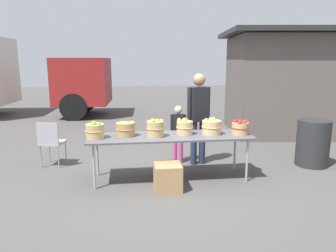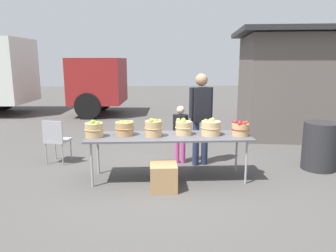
% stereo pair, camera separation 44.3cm
% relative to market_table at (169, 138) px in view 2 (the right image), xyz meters
% --- Properties ---
extents(ground_plane, '(40.00, 40.00, 0.00)m').
position_rel_market_table_xyz_m(ground_plane, '(0.00, 0.00, -0.71)').
color(ground_plane, '#474442').
extents(market_table, '(2.70, 0.76, 0.75)m').
position_rel_market_table_xyz_m(market_table, '(0.00, 0.00, 0.00)').
color(market_table, '#4C4C51').
rests_on(market_table, ground).
extents(apple_basket_green_0, '(0.31, 0.31, 0.29)m').
position_rel_market_table_xyz_m(apple_basket_green_0, '(-1.22, -0.04, 0.16)').
color(apple_basket_green_0, tan).
rests_on(apple_basket_green_0, market_table).
extents(apple_basket_green_1, '(0.32, 0.32, 0.27)m').
position_rel_market_table_xyz_m(apple_basket_green_1, '(-0.73, 0.06, 0.16)').
color(apple_basket_green_1, '#A87F51').
rests_on(apple_basket_green_1, market_table).
extents(apple_basket_green_2, '(0.30, 0.30, 0.31)m').
position_rel_market_table_xyz_m(apple_basket_green_2, '(-0.25, -0.05, 0.18)').
color(apple_basket_green_2, tan).
rests_on(apple_basket_green_2, market_table).
extents(apple_basket_green_3, '(0.29, 0.29, 0.28)m').
position_rel_market_table_xyz_m(apple_basket_green_3, '(0.25, 0.06, 0.16)').
color(apple_basket_green_3, tan).
rests_on(apple_basket_green_3, market_table).
extents(apple_basket_green_4, '(0.34, 0.34, 0.29)m').
position_rel_market_table_xyz_m(apple_basket_green_4, '(0.70, 0.02, 0.16)').
color(apple_basket_green_4, tan).
rests_on(apple_basket_green_4, market_table).
extents(apple_basket_red_0, '(0.30, 0.30, 0.25)m').
position_rel_market_table_xyz_m(apple_basket_red_0, '(1.18, -0.05, 0.15)').
color(apple_basket_red_0, tan).
rests_on(apple_basket_red_0, market_table).
extents(vendor_adult, '(0.45, 0.29, 1.74)m').
position_rel_market_table_xyz_m(vendor_adult, '(0.64, 0.71, 0.31)').
color(vendor_adult, '#262D4C').
rests_on(vendor_adult, ground).
extents(child_customer, '(0.29, 0.19, 1.13)m').
position_rel_market_table_xyz_m(child_customer, '(0.27, 0.83, -0.05)').
color(child_customer, '#CC3F8C').
rests_on(child_customer, ground).
extents(box_truck, '(7.83, 2.66, 2.75)m').
position_rel_market_table_xyz_m(box_truck, '(-5.82, 6.93, 0.77)').
color(box_truck, silver).
rests_on(box_truck, ground).
extents(food_kiosk, '(3.87, 3.36, 2.74)m').
position_rel_market_table_xyz_m(food_kiosk, '(3.69, 3.18, 0.67)').
color(food_kiosk, '#59514C').
rests_on(food_kiosk, ground).
extents(folding_chair, '(0.48, 0.48, 0.86)m').
position_rel_market_table_xyz_m(folding_chair, '(-2.13, 0.93, -0.21)').
color(folding_chair, '#99999E').
rests_on(folding_chair, ground).
extents(trash_barrel, '(0.60, 0.60, 0.88)m').
position_rel_market_table_xyz_m(trash_barrel, '(2.78, 0.35, -0.28)').
color(trash_barrel, '#262628').
rests_on(trash_barrel, ground).
extents(produce_crate, '(0.41, 0.41, 0.41)m').
position_rel_market_table_xyz_m(produce_crate, '(-0.11, -0.47, -0.51)').
color(produce_crate, '#A87F51').
rests_on(produce_crate, ground).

